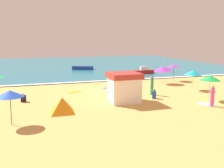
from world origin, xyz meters
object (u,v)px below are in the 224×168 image
Objects in this scene: beachgoer_0 at (115,82)px; beach_umbrella_2 at (210,78)px; lifeguard_cabana at (124,87)px; beach_umbrella_3 at (10,94)px; small_boat_1 at (144,71)px; beach_tent at (62,105)px; beachgoer_2 at (152,86)px; beachgoer_3 at (154,94)px; beachgoer_1 at (23,98)px; beach_umbrella_5 at (163,69)px; beach_umbrella_0 at (174,66)px; beach_umbrella_1 at (193,73)px; small_boat_0 at (83,68)px; beachgoer_5 at (125,81)px; beachgoer_4 at (212,96)px.

beach_umbrella_2 is at bearing -47.84° from beachgoer_0.
lifeguard_cabana reaches higher than beach_umbrella_3.
beach_umbrella_3 is at bearing -159.17° from lifeguard_cabana.
small_boat_1 is at bearing 59.65° from lifeguard_cabana.
lifeguard_cabana is 1.09× the size of beach_tent.
beachgoer_2 is 1.62m from beachgoer_3.
beach_umbrella_2 is 16.56m from beachgoer_1.
beachgoer_2 is (-3.90, 3.55, -1.15)m from beach_umbrella_2.
beach_umbrella_0 is at bearing 32.87° from beach_umbrella_5.
beach_umbrella_3 is at bearing -161.11° from beach_umbrella_1.
small_boat_0 is 1.17× the size of small_boat_1.
beach_umbrella_0 is 1.02× the size of beach_umbrella_3.
beachgoer_1 is (-8.36, 2.70, -0.99)m from lifeguard_cabana.
beachgoer_3 is 23.30m from small_boat_0.
beachgoer_1 is at bearing 168.29° from beachgoer_3.
beachgoer_5 is (12.11, 11.53, -1.68)m from beach_umbrella_3.
beach_umbrella_2 is 2.54× the size of beachgoer_3.
lifeguard_cabana is at bearing 20.83° from beach_umbrella_3.
beachgoer_0 is at bearing -90.51° from small_boat_0.
beach_umbrella_3 reaches higher than beach_umbrella_1.
beach_tent is 22.68m from small_boat_1.
small_boat_1 is at bearing 36.36° from beachgoer_1.
beach_umbrella_3 reaches higher than beachgoer_4.
beach_umbrella_5 is at bearing -99.27° from small_boat_1.
beach_umbrella_1 is at bearing -43.21° from beachgoer_5.
beachgoer_5 is at bearing 51.34° from beachgoer_0.
beach_umbrella_2 is 16.55m from beach_umbrella_3.
beach_umbrella_1 is 6.42m from beachgoer_3.
beach_umbrella_3 is at bearing -133.62° from small_boat_1.
beachgoer_2 is at bearing -83.58° from small_boat_0.
beachgoer_1 is at bearing -154.81° from beachgoer_5.
beachgoer_1 is at bearing -114.53° from small_boat_0.
beach_umbrella_0 is 12.91m from beachgoer_4.
beachgoer_0 is 0.50× the size of small_boat_0.
beach_umbrella_2 is at bearing -104.41° from beach_umbrella_0.
beachgoer_1 is at bearing 162.08° from lifeguard_cabana.
beachgoer_2 is at bearing 71.58° from beachgoer_3.
beach_umbrella_5 reaches higher than beachgoer_5.
lifeguard_cabana is 9.63m from beach_umbrella_3.
beach_umbrella_1 is 12.95m from small_boat_1.
beachgoer_2 is (12.58, 5.21, -1.18)m from beach_umbrella_3.
beachgoer_3 is at bearing -124.30° from beach_umbrella_5.
small_boat_0 is 11.27m from small_boat_1.
lifeguard_cabana is 1.03× the size of beach_umbrella_1.
beach_tent reaches higher than small_boat_0.
beach_umbrella_5 is at bearing -12.24° from beachgoer_5.
beach_umbrella_0 is 1.43× the size of beachgoer_4.
beach_umbrella_3 is 2.78× the size of beachgoer_3.
lifeguard_cabana is 0.83× the size of small_boat_1.
beach_umbrella_2 is at bearing -107.43° from beach_umbrella_1.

